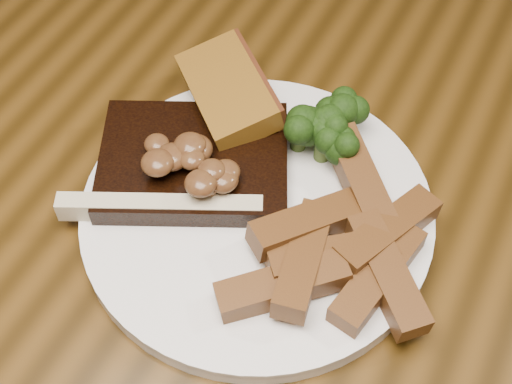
% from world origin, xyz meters
% --- Properties ---
extents(dining_table, '(1.60, 0.90, 0.75)m').
position_xyz_m(dining_table, '(0.00, 0.00, 0.66)').
color(dining_table, '#472D0E').
rests_on(dining_table, ground).
extents(plate, '(0.33, 0.33, 0.01)m').
position_xyz_m(plate, '(-0.00, -0.01, 0.76)').
color(plate, white).
rests_on(plate, dining_table).
extents(steak, '(0.19, 0.17, 0.02)m').
position_xyz_m(steak, '(-0.06, -0.00, 0.77)').
color(steak, black).
rests_on(steak, plate).
extents(steak_bone, '(0.15, 0.08, 0.02)m').
position_xyz_m(steak_bone, '(-0.06, -0.06, 0.77)').
color(steak_bone, beige).
rests_on(steak_bone, plate).
extents(mushroom_pile, '(0.08, 0.08, 0.03)m').
position_xyz_m(mushroom_pile, '(-0.06, -0.00, 0.80)').
color(mushroom_pile, '#57381B').
rests_on(mushroom_pile, steak).
extents(garlic_bread, '(0.12, 0.11, 0.02)m').
position_xyz_m(garlic_bread, '(-0.07, 0.06, 0.77)').
color(garlic_bread, '#8A6119').
rests_on(garlic_bread, plate).
extents(potato_wedges, '(0.12, 0.12, 0.02)m').
position_xyz_m(potato_wedges, '(0.06, -0.02, 0.77)').
color(potato_wedges, brown).
rests_on(potato_wedges, plate).
extents(broccoli_cluster, '(0.08, 0.08, 0.04)m').
position_xyz_m(broccoli_cluster, '(0.04, 0.07, 0.78)').
color(broccoli_cluster, '#1D3C0D').
rests_on(broccoli_cluster, plate).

